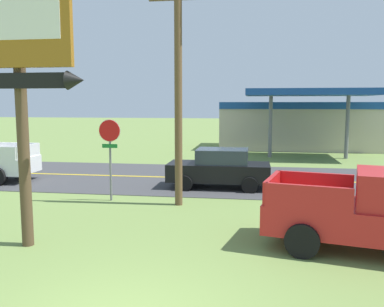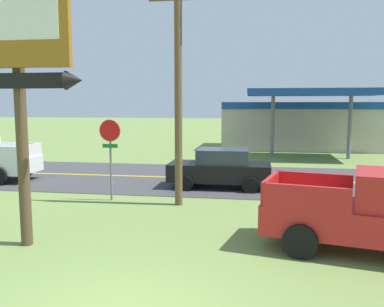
{
  "view_description": "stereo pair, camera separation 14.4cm",
  "coord_description": "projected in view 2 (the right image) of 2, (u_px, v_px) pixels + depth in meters",
  "views": [
    {
      "loc": [
        2.1,
        -5.89,
        3.53
      ],
      "look_at": [
        0.0,
        8.0,
        1.8
      ],
      "focal_mm": 38.45,
      "sensor_mm": 36.0,
      "label": 1
    },
    {
      "loc": [
        2.24,
        -5.86,
        3.53
      ],
      "look_at": [
        0.0,
        8.0,
        1.8
      ],
      "focal_mm": 38.45,
      "sensor_mm": 36.0,
      "label": 2
    }
  ],
  "objects": [
    {
      "name": "road_asphalt",
      "position": [
        209.0,
        179.0,
        19.27
      ],
      "size": [
        140.0,
        8.0,
        0.02
      ],
      "primitive_type": "cube",
      "color": "#3D3D3F",
      "rests_on": "ground"
    },
    {
      "name": "stop_sign",
      "position": [
        110.0,
        145.0,
        14.76
      ],
      "size": [
        0.8,
        0.08,
        2.95
      ],
      "color": "slate",
      "rests_on": "ground"
    },
    {
      "name": "car_black_far_lane",
      "position": [
        220.0,
        168.0,
        17.09
      ],
      "size": [
        4.2,
        2.0,
        1.64
      ],
      "color": "black",
      "rests_on": "ground"
    },
    {
      "name": "pickup_red_parked_on_lawn",
      "position": [
        380.0,
        214.0,
        9.59
      ],
      "size": [
        5.5,
        3.07,
        1.96
      ],
      "color": "red",
      "rests_on": "ground"
    },
    {
      "name": "utility_pole",
      "position": [
        178.0,
        75.0,
        13.8
      ],
      "size": [
        2.17,
        0.26,
        8.25
      ],
      "color": "brown",
      "rests_on": "ground"
    },
    {
      "name": "gas_station",
      "position": [
        302.0,
        124.0,
        31.87
      ],
      "size": [
        12.0,
        11.5,
        4.4
      ],
      "color": "beige",
      "rests_on": "ground"
    },
    {
      "name": "road_centre_line",
      "position": [
        209.0,
        178.0,
        19.26
      ],
      "size": [
        126.0,
        0.2,
        0.01
      ],
      "primitive_type": "cube",
      "color": "gold",
      "rests_on": "road_asphalt"
    },
    {
      "name": "motel_sign",
      "position": [
        18.0,
        62.0,
        9.63
      ],
      "size": [
        3.11,
        0.54,
        6.47
      ],
      "color": "brown",
      "rests_on": "ground"
    }
  ]
}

